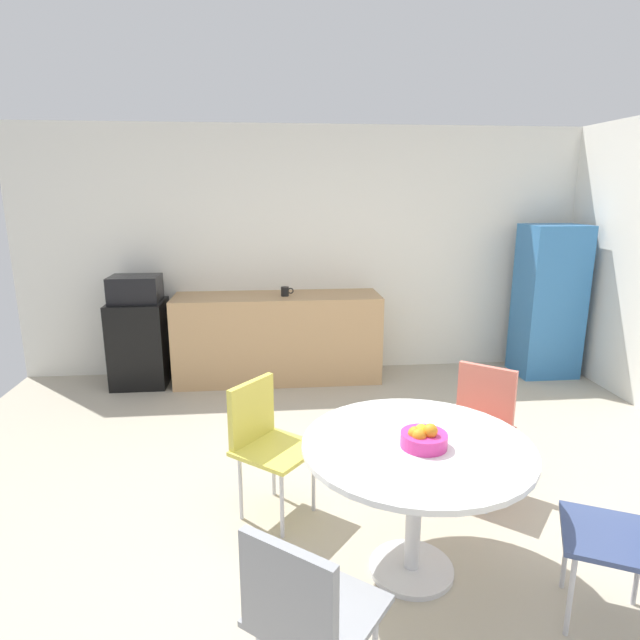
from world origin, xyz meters
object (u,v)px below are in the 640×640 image
(mini_fridge, at_px, (140,343))
(fruit_bowl, at_px, (423,438))
(chair_navy, at_px, (640,525))
(mug_white, at_px, (285,291))
(round_table, at_px, (416,466))
(chair_coral, at_px, (480,415))
(chair_gray, at_px, (303,608))
(locker_cabinet, at_px, (548,301))
(chair_yellow, at_px, (264,433))
(microwave, at_px, (135,289))

(mini_fridge, xyz_separation_m, fruit_bowl, (2.05, -3.05, 0.35))
(chair_navy, height_order, mug_white, mug_white)
(round_table, bearing_deg, fruit_bowl, -72.44)
(mini_fridge, xyz_separation_m, chair_coral, (2.68, -2.25, 0.09))
(chair_gray, height_order, chair_navy, same)
(round_table, xyz_separation_m, mug_white, (-0.55, 2.95, 0.34))
(locker_cabinet, bearing_deg, round_table, -127.67)
(locker_cabinet, relative_size, chair_navy, 1.93)
(chair_coral, bearing_deg, mini_fridge, 139.94)
(round_table, relative_size, chair_yellow, 1.37)
(mini_fridge, relative_size, chair_coral, 1.04)
(locker_cabinet, bearing_deg, mini_fridge, 178.66)
(microwave, distance_m, round_table, 3.65)
(chair_yellow, height_order, chair_coral, same)
(microwave, bearing_deg, chair_navy, -49.74)
(mini_fridge, bearing_deg, fruit_bowl, -56.08)
(locker_cabinet, distance_m, mug_white, 2.79)
(chair_coral, bearing_deg, locker_cabinet, 53.37)
(chair_yellow, bearing_deg, round_table, -39.60)
(chair_gray, height_order, mug_white, mug_white)
(microwave, bearing_deg, mini_fridge, 0.00)
(chair_yellow, relative_size, mug_white, 6.43)
(round_table, bearing_deg, mini_fridge, 124.12)
(chair_yellow, xyz_separation_m, chair_navy, (1.64, -1.07, 0.00))
(chair_navy, height_order, fruit_bowl, fruit_bowl)
(locker_cabinet, xyz_separation_m, chair_yellow, (-3.00, -2.27, -0.28))
(round_table, bearing_deg, mug_white, 100.48)
(fruit_bowl, bearing_deg, chair_coral, 51.74)
(chair_coral, relative_size, mug_white, 6.43)
(round_table, bearing_deg, chair_navy, -26.64)
(round_table, height_order, fruit_bowl, fruit_bowl)
(round_table, xyz_separation_m, chair_navy, (0.88, -0.44, -0.08))
(chair_yellow, xyz_separation_m, fruit_bowl, (0.78, -0.67, 0.26))
(chair_gray, bearing_deg, fruit_bowl, 49.17)
(mini_fridge, bearing_deg, chair_navy, -49.74)
(mini_fridge, height_order, microwave, microwave)
(mini_fridge, bearing_deg, round_table, -55.88)
(chair_gray, bearing_deg, mug_white, 88.93)
(microwave, bearing_deg, chair_gray, -69.41)
(microwave, distance_m, chair_gray, 4.06)
(chair_navy, bearing_deg, round_table, 153.36)
(chair_yellow, height_order, chair_navy, same)
(round_table, bearing_deg, locker_cabinet, 52.33)
(chair_yellow, relative_size, fruit_bowl, 3.66)
(microwave, xyz_separation_m, locker_cabinet, (4.27, -0.10, -0.19))
(round_table, relative_size, chair_coral, 1.37)
(mug_white, bearing_deg, locker_cabinet, -1.10)
(chair_coral, bearing_deg, chair_yellow, -175.04)
(chair_gray, bearing_deg, chair_navy, 12.41)
(chair_coral, height_order, fruit_bowl, fruit_bowl)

